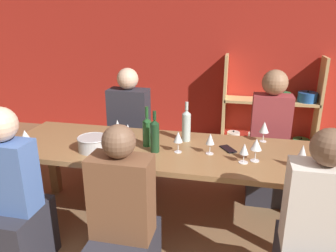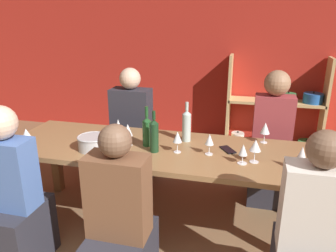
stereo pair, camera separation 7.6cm
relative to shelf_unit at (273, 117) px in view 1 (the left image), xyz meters
name	(u,v)px [view 1 (the left image)]	position (x,y,z in m)	size (l,w,h in m)	color
wall_back_red	(206,43)	(-0.95, 0.20, 0.93)	(8.80, 0.06, 2.70)	red
shelf_unit	(273,117)	(0.00, 0.00, 0.00)	(1.24, 0.30, 1.23)	tan
dining_table	(165,157)	(-1.00, -2.07, 0.22)	(2.60, 0.81, 0.72)	olive
mixing_bowl	(93,143)	(-1.54, -2.24, 0.36)	(0.24, 0.24, 0.11)	#B7BABC
wine_bottle_green	(147,131)	(-1.16, -2.06, 0.43)	(0.07, 0.07, 0.32)	#1E4C23
wine_bottle_dark	(155,135)	(-1.07, -2.16, 0.44)	(0.07, 0.07, 0.33)	#19381E
wine_bottle_amber	(186,125)	(-0.87, -1.88, 0.44)	(0.07, 0.07, 0.33)	#B2C6C1
wine_glass_white_a	(210,140)	(-0.65, -2.11, 0.42)	(0.07, 0.07, 0.16)	white
wine_glass_white_b	(302,152)	(-0.02, -2.22, 0.42)	(0.07, 0.07, 0.17)	white
wine_glass_white_c	(128,131)	(-1.30, -2.09, 0.43)	(0.07, 0.07, 0.18)	white
wine_glass_red_a	(256,145)	(-0.32, -2.17, 0.43)	(0.08, 0.08, 0.17)	white
wine_glass_red_b	(178,138)	(-0.89, -2.13, 0.42)	(0.07, 0.07, 0.17)	white
wine_glass_white_d	(25,136)	(-2.04, -2.35, 0.42)	(0.08, 0.08, 0.17)	white
wine_glass_red_c	(118,126)	(-1.45, -1.94, 0.41)	(0.07, 0.07, 0.16)	white
wine_glass_white_e	(264,128)	(-0.24, -1.76, 0.42)	(0.08, 0.08, 0.17)	white
wine_glass_white_g	(244,150)	(-0.40, -2.21, 0.40)	(0.07, 0.07, 0.15)	white
cell_phone	(228,149)	(-0.52, -2.00, 0.31)	(0.14, 0.16, 0.01)	black
person_near_a	(124,233)	(-1.12, -2.77, 0.00)	(0.38, 0.47, 1.14)	#2D2D38
person_far_a	(268,151)	(-0.16, -1.40, 0.07)	(0.35, 0.44, 1.26)	#2D2D38
person_near_b	(15,210)	(-1.91, -2.74, 0.03)	(0.35, 0.44, 1.18)	#2D2D38
person_far_b	(130,141)	(-1.56, -1.34, 0.03)	(0.40, 0.51, 1.22)	#2D2D38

